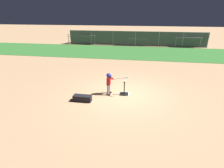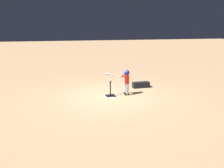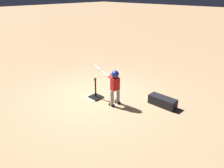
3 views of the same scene
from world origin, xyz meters
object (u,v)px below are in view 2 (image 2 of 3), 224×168
object	(u,v)px
batting_tee	(110,94)
baseball	(110,81)
equipment_bag	(141,85)
batter_child	(126,79)

from	to	relation	value
batting_tee	baseball	distance (m)	0.61
equipment_bag	batter_child	bearing A→B (deg)	40.27
equipment_bag	batting_tee	bearing A→B (deg)	29.12
batter_child	equipment_bag	bearing A→B (deg)	-140.14
batter_child	baseball	distance (m)	0.73
batting_tee	equipment_bag	xyz separation A→B (m)	(-1.84, -1.01, 0.04)
batting_tee	batter_child	size ratio (longest dim) A/B	0.60
baseball	batter_child	bearing A→B (deg)	-173.76
baseball	equipment_bag	bearing A→B (deg)	-151.29
equipment_bag	baseball	bearing A→B (deg)	29.12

